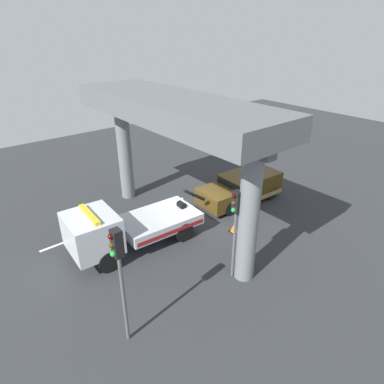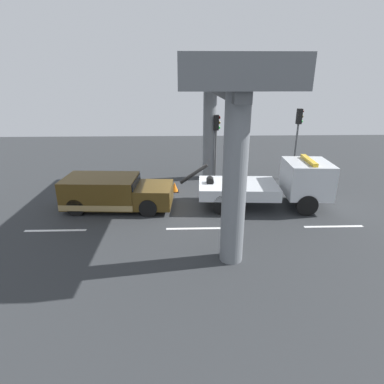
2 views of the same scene
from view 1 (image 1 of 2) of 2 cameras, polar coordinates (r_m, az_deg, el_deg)
ground_plane at (r=18.16m, az=-0.06°, el=-5.12°), size 60.00×40.00×0.10m
lane_stripe_west at (r=23.38m, az=7.54°, el=2.34°), size 2.60×0.16×0.01m
lane_stripe_mid at (r=19.82m, az=-4.52°, el=-2.15°), size 2.60×0.16×0.01m
lane_stripe_east at (r=17.62m, az=-20.77°, el=-7.96°), size 2.60×0.16×0.01m
tow_truck_white at (r=15.65m, az=-11.89°, el=-6.03°), size 7.31×2.73×2.46m
towed_van_green at (r=20.23m, az=8.70°, el=0.70°), size 5.31×2.47×1.58m
overpass_structure at (r=15.25m, az=-3.42°, el=12.29°), size 3.60×11.67×6.76m
traffic_light_near at (r=12.93m, az=7.51°, el=-4.15°), size 0.39×0.32×4.00m
traffic_light_far at (r=10.28m, az=-12.46°, el=-11.97°), size 0.39×0.32×4.35m
traffic_cone_orange at (r=17.23m, az=7.34°, el=-6.04°), size 0.47×0.47×0.56m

